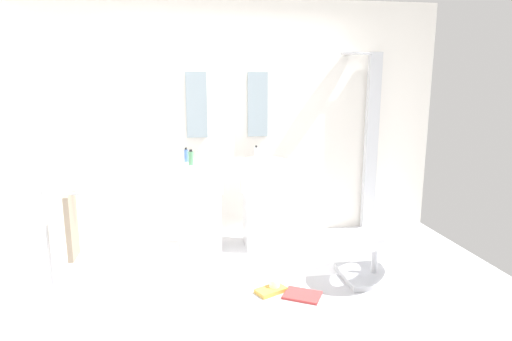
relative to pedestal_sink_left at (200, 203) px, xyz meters
name	(u,v)px	position (x,y,z in m)	size (l,w,h in m)	color
ground_plane	(248,303)	(0.33, -1.16, -0.52)	(4.80, 3.60, 0.04)	silver
rear_partition	(227,121)	(0.33, 0.49, 0.80)	(4.80, 0.10, 2.60)	silver
pedestal_sink_left	(200,203)	(0.00, 0.00, 0.00)	(0.48, 0.48, 1.03)	white
pedestal_sink_right	(264,200)	(0.67, 0.00, 0.00)	(0.48, 0.48, 1.03)	white
vanity_mirror_left	(197,105)	(0.00, 0.42, 0.97)	(0.22, 0.03, 0.70)	#8C9EA8
vanity_mirror_right	(258,105)	(0.67, 0.42, 0.97)	(0.22, 0.03, 0.70)	#8C9EA8
shower_column	(370,139)	(1.98, 0.37, 0.58)	(0.49, 0.24, 2.05)	#B7BABF
lounge_chair	(375,241)	(1.49, -0.94, -0.16)	(1.08, 1.08, 0.65)	#B7BABF
towel_rack	(68,229)	(-1.02, -1.02, 0.12)	(0.37, 0.22, 0.95)	#B7BABF
area_rug	(295,296)	(0.72, -1.15, -0.50)	(1.28, 0.67, 0.01)	#B2B2B7
magazine_ochre	(271,290)	(0.54, -1.06, -0.48)	(0.25, 0.14, 0.04)	gold
magazine_red	(302,295)	(0.77, -1.17, -0.48)	(0.29, 0.21, 0.02)	#B73838
coffee_mug	(274,285)	(0.57, -1.03, -0.45)	(0.09, 0.09, 0.10)	white
soap_bottle_blue	(186,155)	(-0.13, 0.04, 0.49)	(0.04, 0.04, 0.15)	#4C72B7
soap_bottle_white	(256,155)	(0.57, -0.10, 0.50)	(0.04, 0.04, 0.17)	white
soap_bottle_green	(191,158)	(-0.08, -0.15, 0.49)	(0.05, 0.05, 0.15)	#59996B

